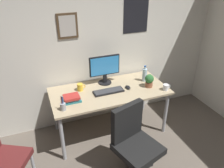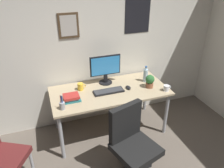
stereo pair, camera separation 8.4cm
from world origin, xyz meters
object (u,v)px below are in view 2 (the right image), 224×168
Objects in this scene: coffee_mug_far at (81,87)px; pen_cup at (62,105)px; monitor at (105,68)px; potted_plant at (150,81)px; computer_mouse at (128,87)px; water_bottle at (145,75)px; coffee_mug_near at (166,88)px; office_chair at (132,141)px; keyboard at (109,91)px; book_stack_left at (72,98)px.

pen_cup is at bearing -128.36° from coffee_mug_far.
monitor is 2.36× the size of potted_plant.
water_bottle reaches higher than computer_mouse.
pen_cup is at bearing 178.66° from coffee_mug_near.
office_chair is at bearing -128.97° from potted_plant.
office_chair is 2.07× the size of monitor.
computer_mouse is at bearing 153.85° from coffee_mug_near.
water_bottle is at bearing 20.35° from computer_mouse.
office_chair is 8.64× the size of computer_mouse.
potted_plant is at bearing 6.24° from pen_cup.
keyboard is 3.57× the size of coffee_mug_near.
pen_cup is at bearing 137.64° from office_chair.
potted_plant reaches higher than coffee_mug_far.
office_chair reaches higher than keyboard.
pen_cup is at bearing -165.91° from water_bottle.
coffee_mug_near reaches higher than keyboard.
water_bottle is at bearing 8.20° from book_stack_left.
monitor is 1.07× the size of keyboard.
coffee_mug_far is 0.29m from book_stack_left.
coffee_mug_far is (-0.36, 0.19, 0.04)m from keyboard.
coffee_mug_far is (-0.40, -0.09, -0.19)m from monitor.
monitor is at bearing 12.54° from coffee_mug_far.
water_bottle is 1.15× the size of book_stack_left.
water_bottle is at bearing -4.08° from coffee_mug_far.
office_chair is 3.76× the size of water_bottle.
computer_mouse is 0.69m from coffee_mug_far.
office_chair is at bearing -124.06° from water_bottle.
computer_mouse is (0.30, -0.00, 0.01)m from keyboard.
computer_mouse is at bearing 3.01° from book_stack_left.
book_stack_left is at bearing -176.99° from computer_mouse.
keyboard is 3.58× the size of coffee_mug_far.
keyboard is 0.53m from book_stack_left.
office_chair reaches higher than coffee_mug_near.
potted_plant is at bearing -11.76° from computer_mouse.
monitor is at bearing 164.75° from water_bottle.
office_chair is 4.75× the size of pen_cup.
keyboard is 1.96× the size of book_stack_left.
computer_mouse reaches higher than keyboard.
monitor is 3.83× the size of coffee_mug_far.
coffee_mug_near is (0.74, -0.52, -0.20)m from monitor.
monitor reaches higher than computer_mouse.
computer_mouse is 0.56× the size of potted_plant.
keyboard is at bearing -28.31° from coffee_mug_far.
water_bottle is at bearing 14.09° from pen_cup.
coffee_mug_far is at bearing 54.20° from book_stack_left.
book_stack_left is (0.14, 0.16, -0.01)m from pen_cup.
coffee_mug_far reaches higher than coffee_mug_near.
computer_mouse is (0.25, -0.28, -0.22)m from monitor.
coffee_mug_near is (0.48, -0.24, 0.03)m from computer_mouse.
coffee_mug_near is (0.15, -0.36, -0.06)m from water_bottle.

